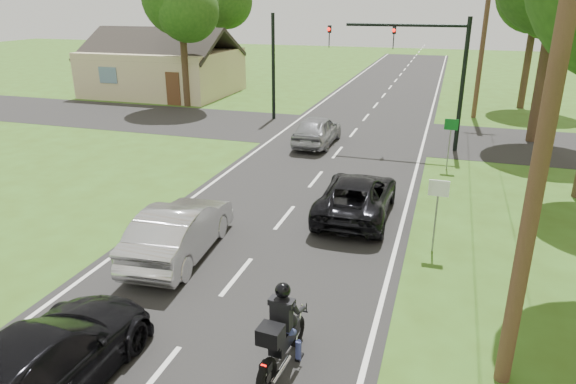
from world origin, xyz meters
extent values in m
plane|color=#355217|center=(0.00, 0.00, 0.00)|extent=(140.00, 140.00, 0.00)
cube|color=black|center=(0.00, 10.00, 0.01)|extent=(8.00, 100.00, 0.01)
cube|color=black|center=(0.00, 16.00, 0.01)|extent=(60.00, 7.00, 0.01)
torus|color=black|center=(2.25, -2.17, 0.33)|extent=(0.19, 0.66, 0.65)
torus|color=black|center=(2.12, -3.63, 0.33)|extent=(0.22, 0.72, 0.71)
cube|color=black|center=(2.19, -2.80, 0.62)|extent=(0.36, 0.95, 0.29)
sphere|color=black|center=(2.22, -2.56, 0.80)|extent=(0.33, 0.33, 0.33)
cube|color=black|center=(2.16, -3.15, 0.80)|extent=(0.38, 0.57, 0.10)
cube|color=#FF0C07|center=(2.11, -3.74, 0.64)|extent=(0.10, 0.04, 0.05)
cylinder|color=silver|center=(2.30, -3.35, 0.31)|extent=(0.16, 0.79, 0.09)
cylinder|color=black|center=(2.23, -2.36, 0.97)|extent=(0.61, 0.09, 0.04)
cube|color=black|center=(2.14, -3.44, 1.09)|extent=(0.46, 0.43, 0.31)
cube|color=black|center=(2.18, -2.95, 1.22)|extent=(0.41, 0.25, 0.59)
sphere|color=black|center=(2.19, -2.88, 1.68)|extent=(0.29, 0.29, 0.29)
cylinder|color=navy|center=(2.00, -2.61, 0.23)|extent=(0.13, 0.13, 0.44)
cylinder|color=navy|center=(2.42, -2.65, 0.23)|extent=(0.13, 0.13, 0.44)
imported|color=black|center=(2.17, 4.92, 0.68)|extent=(2.26, 4.81, 1.33)
imported|color=#B9B9BE|center=(-1.94, 0.67, 0.75)|extent=(1.95, 4.62, 1.48)
imported|color=#96989E|center=(-1.26, 13.09, 0.73)|extent=(1.75, 4.25, 1.44)
imported|color=black|center=(-1.56, -4.97, 0.73)|extent=(2.09, 4.97, 1.43)
cylinder|color=black|center=(5.20, 14.00, 3.00)|extent=(0.20, 0.20, 6.00)
cylinder|color=black|center=(2.50, 14.00, 5.60)|extent=(5.40, 0.14, 0.14)
imported|color=black|center=(2.00, 14.00, 5.05)|extent=(0.16, 0.36, 1.00)
imported|color=black|center=(-1.00, 14.00, 5.05)|extent=(0.16, 0.36, 1.00)
sphere|color=#FF0C07|center=(2.00, 13.82, 5.38)|extent=(0.16, 0.16, 0.16)
sphere|color=#FF0C07|center=(-1.00, 13.82, 5.38)|extent=(0.16, 0.16, 0.16)
cylinder|color=black|center=(-5.20, 18.00, 3.00)|extent=(0.20, 0.20, 6.00)
cylinder|color=brown|center=(6.20, -2.00, 5.00)|extent=(0.28, 0.28, 10.00)
cylinder|color=brown|center=(6.20, 22.00, 5.00)|extent=(0.28, 0.28, 10.00)
cylinder|color=slate|center=(4.70, 3.00, 1.00)|extent=(0.05, 0.05, 2.00)
cube|color=silver|center=(4.70, 2.97, 1.90)|extent=(0.55, 0.04, 0.45)
cylinder|color=slate|center=(4.90, 11.00, 1.00)|extent=(0.05, 0.05, 2.00)
cube|color=#0C591E|center=(4.90, 10.97, 1.90)|extent=(0.55, 0.04, 0.45)
cylinder|color=#332316|center=(8.80, 17.00, 3.50)|extent=(0.44, 0.44, 7.00)
cylinder|color=#332316|center=(9.20, 26.00, 3.22)|extent=(0.44, 0.44, 6.44)
sphere|color=#1B3C10|center=(10.02, 25.34, 6.33)|extent=(3.96, 3.96, 3.96)
cylinder|color=#332316|center=(-12.00, 20.00, 3.08)|extent=(0.44, 0.44, 6.16)
sphere|color=#1B3C10|center=(-11.20, 19.36, 6.05)|extent=(3.84, 3.84, 3.84)
cylinder|color=#332316|center=(-14.00, 30.00, 3.36)|extent=(0.44, 0.44, 6.72)
sphere|color=#1B3C10|center=(-13.10, 29.28, 6.60)|extent=(4.32, 4.32, 4.32)
cube|color=#C2B386|center=(-16.00, 24.00, 1.60)|extent=(10.00, 8.00, 3.20)
cube|color=black|center=(-16.00, 22.00, 3.70)|extent=(10.20, 4.00, 2.29)
cube|color=black|center=(-16.00, 26.00, 3.70)|extent=(10.20, 4.00, 2.29)
camera|label=1|loc=(4.73, -10.61, 6.64)|focal=32.00mm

